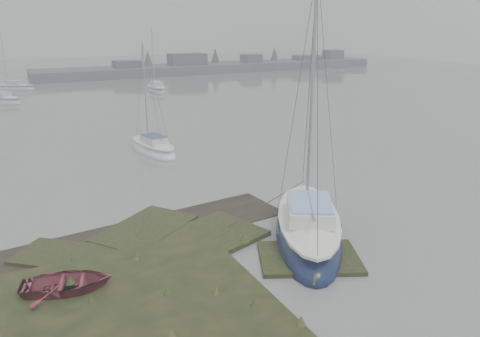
# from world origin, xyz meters

# --- Properties ---
(ground) EXTENTS (160.00, 160.00, 0.00)m
(ground) POSITION_xyz_m (0.00, 30.00, 0.00)
(ground) COLOR slate
(ground) RESTS_ON ground
(far_shoreline) EXTENTS (60.00, 8.00, 4.15)m
(far_shoreline) POSITION_xyz_m (26.84, 61.90, 0.85)
(far_shoreline) COLOR #4C4F51
(far_shoreline) RESTS_ON ground
(sailboat_main) EXTENTS (6.08, 7.82, 10.76)m
(sailboat_main) POSITION_xyz_m (1.49, 0.99, 0.33)
(sailboat_main) COLOR #0E1739
(sailboat_main) RESTS_ON ground
(sailboat_white) EXTENTS (2.54, 5.54, 7.53)m
(sailboat_white) POSITION_xyz_m (-0.02, 16.10, 0.23)
(sailboat_white) COLOR white
(sailboat_white) RESTS_ON ground
(sailboat_far_b) EXTENTS (2.37, 5.96, 8.22)m
(sailboat_far_b) POSITION_xyz_m (8.90, 43.15, 0.25)
(sailboat_far_b) COLOR #A9AFB3
(sailboat_far_b) RESTS_ON ground
(sailboat_far_c) EXTENTS (5.60, 4.46, 7.74)m
(sailboat_far_c) POSITION_xyz_m (-6.54, 52.85, 0.24)
(sailboat_far_c) COLOR #A5ABAF
(sailboat_far_c) RESTS_ON ground
(dinghy) EXTENTS (3.09, 2.53, 0.56)m
(dinghy) POSITION_xyz_m (-7.48, 1.00, 0.50)
(dinghy) COLOR maroon
(dinghy) RESTS_ON marsh_bank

